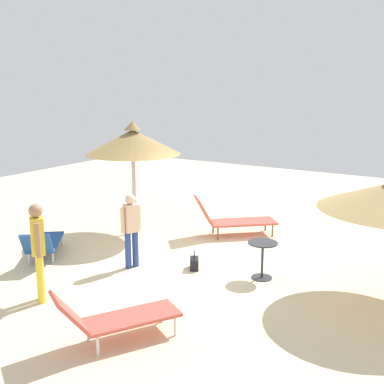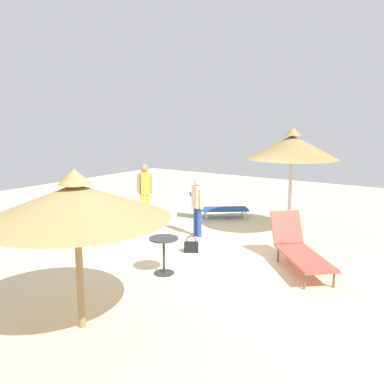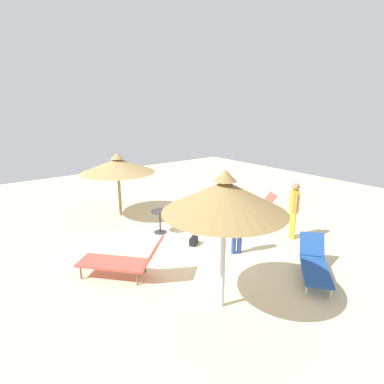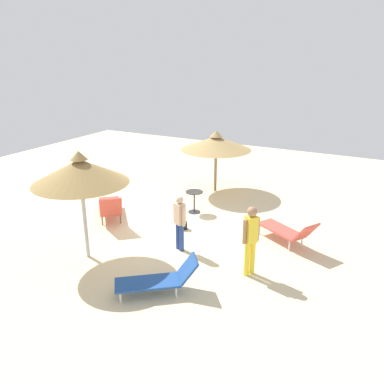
{
  "view_description": "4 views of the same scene",
  "coord_description": "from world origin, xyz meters",
  "px_view_note": "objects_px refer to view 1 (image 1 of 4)",
  "views": [
    {
      "loc": [
        -8.5,
        -5.04,
        3.69
      ],
      "look_at": [
        -0.67,
        -0.15,
        1.65
      ],
      "focal_mm": 44.74,
      "sensor_mm": 36.0,
      "label": 1
    },
    {
      "loc": [
        4.37,
        -7.34,
        3.0
      ],
      "look_at": [
        -0.46,
        -0.3,
        1.45
      ],
      "focal_mm": 36.66,
      "sensor_mm": 36.0,
      "label": 2
    },
    {
      "loc": [
        4.64,
        6.44,
        3.97
      ],
      "look_at": [
        -0.68,
        -0.37,
        1.55
      ],
      "focal_mm": 28.95,
      "sensor_mm": 36.0,
      "label": 3
    },
    {
      "loc": [
        -5.94,
        9.3,
        5.06
      ],
      "look_at": [
        -0.72,
        -0.56,
        1.1
      ],
      "focal_mm": 36.61,
      "sensor_mm": 36.0,
      "label": 4
    }
  ],
  "objects_px": {
    "lounge_chair_center": "(231,219)",
    "lounge_chair_far_left": "(43,243)",
    "handbag": "(194,263)",
    "side_table_round": "(262,254)",
    "parasol_umbrella_near_left": "(133,142)",
    "lounge_chair_edge": "(114,317)",
    "person_standing_near_right": "(38,246)",
    "person_standing_far_right": "(131,227)"
  },
  "relations": [
    {
      "from": "lounge_chair_center",
      "to": "person_standing_near_right",
      "type": "relative_size",
      "value": 1.12
    },
    {
      "from": "parasol_umbrella_near_left",
      "to": "lounge_chair_far_left",
      "type": "bearing_deg",
      "value": 168.6
    },
    {
      "from": "lounge_chair_edge",
      "to": "lounge_chair_far_left",
      "type": "xyz_separation_m",
      "value": [
        1.9,
        3.68,
        -0.07
      ]
    },
    {
      "from": "lounge_chair_center",
      "to": "lounge_chair_far_left",
      "type": "distance_m",
      "value": 4.53
    },
    {
      "from": "parasol_umbrella_near_left",
      "to": "lounge_chair_edge",
      "type": "distance_m",
      "value": 5.78
    },
    {
      "from": "lounge_chair_edge",
      "to": "person_standing_near_right",
      "type": "relative_size",
      "value": 1.07
    },
    {
      "from": "lounge_chair_center",
      "to": "handbag",
      "type": "bearing_deg",
      "value": -170.55
    },
    {
      "from": "side_table_round",
      "to": "lounge_chair_edge",
      "type": "bearing_deg",
      "value": 165.87
    },
    {
      "from": "lounge_chair_edge",
      "to": "handbag",
      "type": "xyz_separation_m",
      "value": [
        3.1,
        0.53,
        -0.28
      ]
    },
    {
      "from": "handbag",
      "to": "parasol_umbrella_near_left",
      "type": "bearing_deg",
      "value": 62.9
    },
    {
      "from": "lounge_chair_far_left",
      "to": "person_standing_far_right",
      "type": "distance_m",
      "value": 2.14
    },
    {
      "from": "lounge_chair_far_left",
      "to": "person_standing_near_right",
      "type": "xyz_separation_m",
      "value": [
        -1.5,
        -1.66,
        0.66
      ]
    },
    {
      "from": "person_standing_near_right",
      "to": "lounge_chair_edge",
      "type": "bearing_deg",
      "value": -101.01
    },
    {
      "from": "lounge_chair_far_left",
      "to": "lounge_chair_center",
      "type": "bearing_deg",
      "value": -37.35
    },
    {
      "from": "lounge_chair_edge",
      "to": "person_standing_far_right",
      "type": "height_order",
      "value": "person_standing_far_right"
    },
    {
      "from": "person_standing_near_right",
      "to": "handbag",
      "type": "xyz_separation_m",
      "value": [
        2.7,
        -1.48,
        -0.88
      ]
    },
    {
      "from": "lounge_chair_center",
      "to": "person_standing_near_right",
      "type": "xyz_separation_m",
      "value": [
        -5.1,
        1.09,
        0.56
      ]
    },
    {
      "from": "person_standing_near_right",
      "to": "handbag",
      "type": "bearing_deg",
      "value": -28.76
    },
    {
      "from": "parasol_umbrella_near_left",
      "to": "person_standing_far_right",
      "type": "xyz_separation_m",
      "value": [
        -1.94,
        -1.47,
        -1.46
      ]
    },
    {
      "from": "person_standing_far_right",
      "to": "handbag",
      "type": "relative_size",
      "value": 3.93
    },
    {
      "from": "person_standing_near_right",
      "to": "handbag",
      "type": "distance_m",
      "value": 3.21
    },
    {
      "from": "lounge_chair_edge",
      "to": "side_table_round",
      "type": "height_order",
      "value": "lounge_chair_edge"
    },
    {
      "from": "lounge_chair_far_left",
      "to": "parasol_umbrella_near_left",
      "type": "bearing_deg",
      "value": -11.4
    },
    {
      "from": "person_standing_near_right",
      "to": "handbag",
      "type": "height_order",
      "value": "person_standing_near_right"
    },
    {
      "from": "parasol_umbrella_near_left",
      "to": "person_standing_near_right",
      "type": "distance_m",
      "value": 4.42
    },
    {
      "from": "parasol_umbrella_near_left",
      "to": "handbag",
      "type": "bearing_deg",
      "value": -117.1
    },
    {
      "from": "parasol_umbrella_near_left",
      "to": "person_standing_far_right",
      "type": "relative_size",
      "value": 1.83
    },
    {
      "from": "lounge_chair_center",
      "to": "person_standing_near_right",
      "type": "height_order",
      "value": "person_standing_near_right"
    },
    {
      "from": "lounge_chair_edge",
      "to": "handbag",
      "type": "distance_m",
      "value": 3.15
    },
    {
      "from": "lounge_chair_edge",
      "to": "side_table_round",
      "type": "bearing_deg",
      "value": -14.13
    },
    {
      "from": "person_standing_near_right",
      "to": "lounge_chair_far_left",
      "type": "bearing_deg",
      "value": 47.82
    },
    {
      "from": "handbag",
      "to": "side_table_round",
      "type": "bearing_deg",
      "value": -78.17
    },
    {
      "from": "lounge_chair_edge",
      "to": "lounge_chair_center",
      "type": "relative_size",
      "value": 0.96
    },
    {
      "from": "lounge_chair_far_left",
      "to": "person_standing_near_right",
      "type": "relative_size",
      "value": 1.03
    },
    {
      "from": "lounge_chair_edge",
      "to": "lounge_chair_center",
      "type": "xyz_separation_m",
      "value": [
        5.49,
        0.93,
        0.03
      ]
    },
    {
      "from": "parasol_umbrella_near_left",
      "to": "side_table_round",
      "type": "distance_m",
      "value": 4.54
    },
    {
      "from": "parasol_umbrella_near_left",
      "to": "handbag",
      "type": "xyz_separation_m",
      "value": [
        -1.35,
        -2.63,
        -2.21
      ]
    },
    {
      "from": "lounge_chair_center",
      "to": "handbag",
      "type": "xyz_separation_m",
      "value": [
        -2.4,
        -0.4,
        -0.31
      ]
    },
    {
      "from": "lounge_chair_edge",
      "to": "person_standing_far_right",
      "type": "xyz_separation_m",
      "value": [
        2.5,
        1.69,
        0.46
      ]
    },
    {
      "from": "person_standing_near_right",
      "to": "person_standing_far_right",
      "type": "height_order",
      "value": "person_standing_near_right"
    },
    {
      "from": "lounge_chair_far_left",
      "to": "side_table_round",
      "type": "height_order",
      "value": "lounge_chair_far_left"
    },
    {
      "from": "lounge_chair_edge",
      "to": "lounge_chair_far_left",
      "type": "height_order",
      "value": "lounge_chair_edge"
    }
  ]
}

